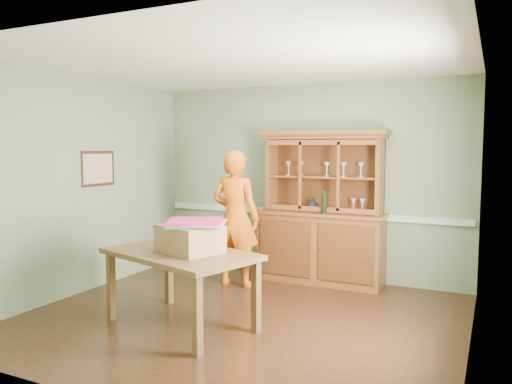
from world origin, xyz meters
The scene contains 14 objects.
floor centered at (0.00, 0.00, 0.00)m, with size 4.50×4.50×0.00m, color #432715.
ceiling centered at (0.00, 0.00, 2.70)m, with size 4.50×4.50×0.00m, color white.
wall_back centered at (0.00, 2.00, 1.35)m, with size 4.50×4.50×0.00m, color gray.
wall_left centered at (-2.25, 0.00, 1.35)m, with size 4.00×4.00×0.00m, color gray.
wall_right centered at (2.25, 0.00, 1.35)m, with size 4.00×4.00×0.00m, color gray.
wall_front centered at (0.00, -2.00, 1.35)m, with size 4.50×4.50×0.00m, color gray.
chair_rail centered at (0.00, 1.98, 0.90)m, with size 4.41×0.05×0.08m, color silver.
framed_map centered at (-2.23, 0.30, 1.55)m, with size 0.03×0.60×0.46m.
window_panel centered at (2.23, -0.30, 1.50)m, with size 0.03×0.96×1.36m.
china_hutch centered at (0.31, 1.77, 0.72)m, with size 1.74×0.57×2.04m.
dining_table centered at (-0.44, -0.47, 0.68)m, with size 1.75×1.33×0.77m.
cardboard_box centered at (-0.34, -0.45, 0.91)m, with size 0.59×0.47×0.27m, color #9D7350.
kite_stack centered at (-0.30, -0.41, 1.07)m, with size 0.72×0.72×0.04m.
person centered at (-0.65, 1.10, 0.90)m, with size 0.65×0.43×1.79m, color orange.
Camera 1 is at (2.41, -4.62, 1.83)m, focal length 35.00 mm.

